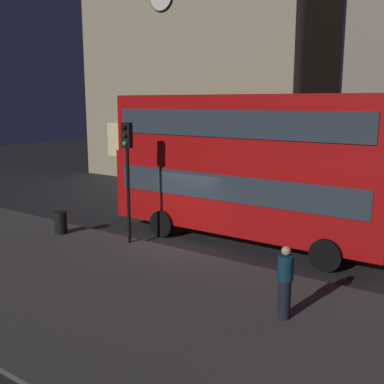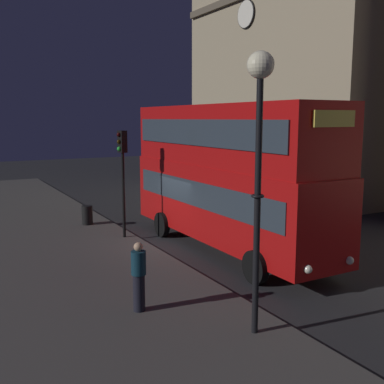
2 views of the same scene
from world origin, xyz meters
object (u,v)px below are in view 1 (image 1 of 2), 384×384
Objects in this scene: double_decker_bus at (245,162)px; pedestrian at (285,282)px; traffic_light_near_kerb at (127,158)px; litter_bin at (61,222)px.

double_decker_bus reaches higher than pedestrian.
double_decker_bus is 2.47× the size of traffic_light_near_kerb.
litter_bin is (-5.96, -3.47, -2.40)m from double_decker_bus.
double_decker_bus is 7.30m from litter_bin.
traffic_light_near_kerb is at bearing 158.68° from pedestrian.
pedestrian is at bearing -52.69° from double_decker_bus.
double_decker_bus reaches higher than litter_bin.
litter_bin is (-2.92, -0.63, -2.60)m from traffic_light_near_kerb.
double_decker_bus is at bearing 124.04° from pedestrian.
traffic_light_near_kerb reaches higher than pedestrian.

